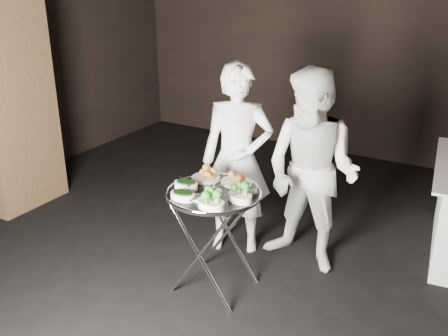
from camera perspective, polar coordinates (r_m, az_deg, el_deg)
The scene contains 16 objects.
floor at distance 4.10m, azimuth -2.87°, elevation -12.94°, with size 6.00×7.00×0.05m, color black.
wall_back at distance 6.66m, azimuth 14.03°, elevation 14.10°, with size 6.00×0.05×3.00m, color black.
tray_stand at distance 3.77m, azimuth -1.15°, elevation -7.81°, with size 0.55×0.46×0.80m.
serving_tray at distance 3.60m, azimuth -1.20°, elevation -2.86°, with size 0.70×0.70×0.04m.
potato_plate_a at distance 3.80m, azimuth -2.09°, elevation -0.80°, with size 0.22×0.22×0.08m.
potato_plate_b at distance 3.73m, azimuth 1.37°, elevation -1.24°, with size 0.22×0.22×0.08m.
greens_bowl at distance 3.59m, azimuth 2.91°, elevation -2.28°, with size 0.12×0.12×0.07m.
asparagus_plate_a at distance 3.60m, azimuth -1.23°, elevation -2.49°, with size 0.18×0.13×0.03m.
asparagus_plate_b at distance 3.48m, azimuth -2.91°, elevation -3.33°, with size 0.19×0.11×0.04m.
spinach_bowl_a at distance 3.65m, azimuth -4.36°, elevation -1.83°, with size 0.19×0.13×0.08m.
spinach_bowl_b at distance 3.48m, azimuth -4.74°, elevation -3.05°, with size 0.19×0.13×0.08m.
broccoli_bowl_a at distance 3.45m, azimuth 1.83°, elevation -3.19°, with size 0.23×0.19×0.08m.
broccoli_bowl_b at distance 3.35m, azimuth -1.49°, elevation -3.98°, with size 0.22×0.17×0.08m.
serving_utensils at distance 3.63m, azimuth -0.42°, elevation -1.67°, with size 0.58×0.43×0.01m.
waiter_left at distance 4.19m, azimuth 1.53°, elevation 0.90°, with size 0.60×0.39×1.64m, color white.
waiter_right at distance 3.98m, azimuth 9.99°, elevation -0.55°, with size 0.80×0.62×1.65m, color white.
Camera 1 is at (1.87, -2.82, 2.30)m, focal length 40.00 mm.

